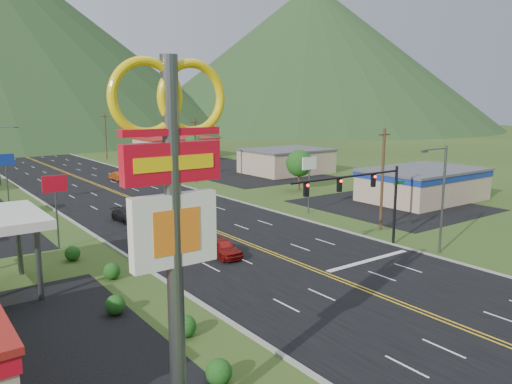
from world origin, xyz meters
TOP-DOWN VIEW (x-y plane):
  - ground at (0.00, 0.00)m, footprint 500.00×500.00m
  - road at (0.00, 0.00)m, footprint 20.00×460.00m
  - pylon_sign at (-17.00, 2.00)m, footprint 4.32×0.60m
  - traffic_signal at (6.48, 14.00)m, footprint 13.10×0.43m
  - streetlight_east at (11.18, 10.00)m, footprint 3.28×0.25m
  - streetlight_west at (-11.68, 70.00)m, footprint 3.28×0.25m
  - building_east_near at (30.00, 25.00)m, footprint 15.40×10.40m
  - building_east_mid at (32.00, 55.00)m, footprint 14.40×11.40m
  - building_east_far at (28.00, 90.00)m, footprint 16.40×12.40m
  - pole_sign_west_a at (-14.00, 30.00)m, footprint 2.00×0.18m
  - pole_sign_west_b at (-14.00, 52.00)m, footprint 2.00×0.18m
  - pole_sign_east_a at (13.00, 28.00)m, footprint 2.00×0.18m
  - pole_sign_east_b at (13.00, 60.00)m, footprint 2.00×0.18m
  - tree_east_a at (22.00, 40.00)m, footprint 3.84×3.84m
  - tree_east_b at (26.00, 78.00)m, footprint 3.84×3.84m
  - utility_pole_a at (13.50, 18.00)m, footprint 1.60×0.28m
  - utility_pole_b at (13.50, 55.00)m, footprint 1.60×0.28m
  - utility_pole_c at (13.50, 95.00)m, footprint 1.60×0.28m
  - utility_pole_d at (13.50, 135.00)m, footprint 1.60×0.28m
  - mountain_ne at (147.84, 176.19)m, footprint 180.00×180.00m
  - car_red_near at (-3.82, 19.85)m, footprint 1.94×4.51m
  - car_dark_mid at (-5.53, 36.19)m, footprint 2.11×4.43m
  - car_red_far at (4.23, 64.10)m, footprint 1.64×4.38m

SIDE VIEW (x-z plane):
  - ground at x=0.00m, z-range 0.00..0.00m
  - road at x=0.00m, z-range -0.02..0.02m
  - car_dark_mid at x=-5.53m, z-range 0.00..1.25m
  - car_red_far at x=4.23m, z-range 0.00..1.43m
  - car_red_near at x=-3.82m, z-range 0.00..1.52m
  - building_east_mid at x=32.00m, z-range 0.01..4.31m
  - building_east_far at x=28.00m, z-range 0.01..4.51m
  - building_east_near at x=30.00m, z-range 0.22..4.32m
  - tree_east_a at x=22.00m, z-range 0.98..6.80m
  - tree_east_b at x=26.00m, z-range 0.98..6.80m
  - pole_sign_west_a at x=-14.00m, z-range 1.85..8.25m
  - pole_sign_west_b at x=-14.00m, z-range 1.85..8.25m
  - pole_sign_east_a at x=13.00m, z-range 1.85..8.25m
  - pole_sign_east_b at x=13.00m, z-range 1.85..8.25m
  - utility_pole_a at x=13.50m, z-range 0.13..10.13m
  - utility_pole_b at x=13.50m, z-range 0.13..10.13m
  - utility_pole_c at x=13.50m, z-range 0.13..10.13m
  - utility_pole_d at x=13.50m, z-range 0.13..10.13m
  - streetlight_east at x=11.18m, z-range 0.68..9.68m
  - streetlight_west at x=-11.68m, z-range 0.68..9.68m
  - traffic_signal at x=6.48m, z-range 1.83..8.83m
  - pylon_sign at x=-17.00m, z-range 2.30..16.30m
  - mountain_ne at x=147.84m, z-range 0.00..70.00m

